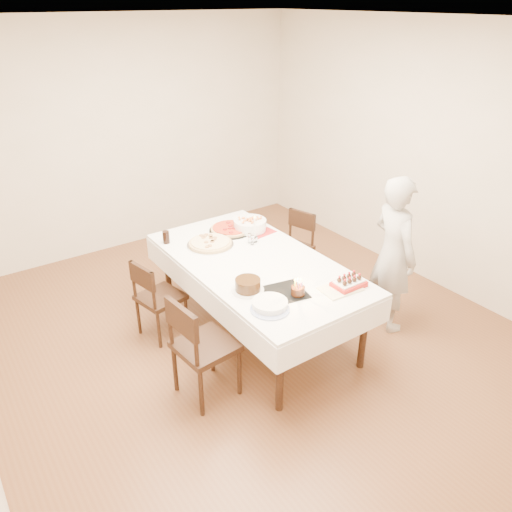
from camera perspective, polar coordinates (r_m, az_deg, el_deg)
floor at (r=4.80m, az=-1.06°, el=-8.72°), size 5.00×5.00×0.00m
wall_back at (r=6.29m, az=-14.35°, el=13.01°), size 4.50×0.04×2.70m
wall_right at (r=5.65m, az=18.45°, el=10.86°), size 0.04×5.00×2.70m
ceiling at (r=3.88m, az=-1.44°, el=25.46°), size 5.00×5.00×0.00m
dining_table at (r=4.62m, az=0.00°, el=-4.73°), size 1.22×2.18×0.75m
chair_right_savory at (r=5.46m, az=4.17°, el=0.84°), size 0.50×0.50×0.79m
chair_left_savory at (r=4.66m, az=-10.85°, el=-4.65°), size 0.48×0.48×0.79m
chair_left_dessert at (r=3.91m, az=-5.79°, el=-10.21°), size 0.51×0.51×0.91m
person at (r=4.73m, az=15.41°, el=0.19°), size 0.46×0.61×1.49m
pizza_white at (r=4.73m, az=-5.25°, el=1.48°), size 0.45×0.45×0.04m
pizza_pepperoni at (r=5.01m, az=-2.93°, el=3.11°), size 0.55×0.55×0.04m
red_placemat at (r=5.00m, az=0.26°, el=2.84°), size 0.30×0.30×0.01m
pasta_bowl at (r=5.00m, az=-0.69°, el=3.59°), size 0.38×0.38×0.10m
taper_candle at (r=4.73m, az=-0.16°, el=3.15°), size 0.08×0.08×0.27m
shaker_pair at (r=4.71m, az=-0.42°, el=1.85°), size 0.11×0.11×0.10m
cola_glass at (r=4.81m, az=-10.24°, el=2.12°), size 0.08×0.08×0.12m
layer_cake at (r=3.97m, az=-0.94°, el=-3.35°), size 0.32×0.32×0.10m
cake_board at (r=3.98m, az=3.35°, el=-4.18°), size 0.37×0.37×0.01m
birthday_cake at (r=3.91m, az=4.83°, el=-3.55°), size 0.13×0.13×0.13m
strawberry_box at (r=4.10m, az=10.56°, el=-3.08°), size 0.27×0.18×0.07m
box_lid at (r=4.07m, az=9.63°, el=-3.81°), size 0.34×0.24×0.03m
plate_stack at (r=3.78m, az=1.59°, el=-5.52°), size 0.36×0.36×0.06m
china_plate at (r=3.77m, az=1.61°, el=-6.08°), size 0.34×0.34×0.01m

